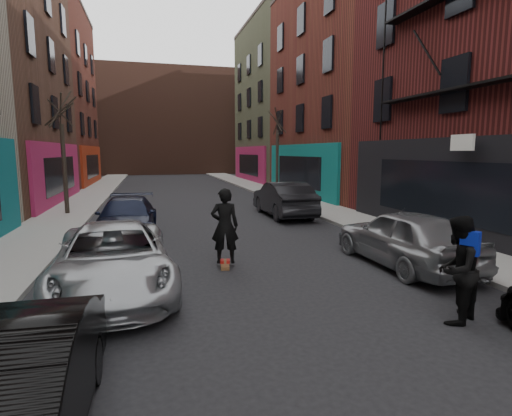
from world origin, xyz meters
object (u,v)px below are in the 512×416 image
parked_right_end (283,199)px  tree_left_far (63,144)px  parked_left_far (113,259)px  skateboard (225,264)px  parked_left_mid (3,399)px  pedestrian (457,269)px  parked_left_end (127,218)px  tree_right_far (277,144)px  parked_right_far (405,237)px  skateboarder (225,226)px

parked_right_end → tree_left_far: bearing=-15.3°
tree_left_far → parked_left_far: (3.00, -11.49, -2.65)m
skateboard → tree_left_far: bearing=129.5°
parked_left_mid → tree_left_far: bearing=99.2°
pedestrian → skateboard: bearing=-82.2°
tree_left_far → pedestrian: tree_left_far is taller
parked_left_mid → parked_left_end: bearing=87.6°
tree_right_far → parked_left_far: size_ratio=1.30×
tree_left_far → parked_right_far: (10.28, -11.45, -2.60)m
skateboarder → parked_right_end: bearing=-108.8°
parked_left_mid → skateboarder: 6.95m
parked_left_far → parked_left_end: parked_left_far is taller
parked_left_end → skateboarder: size_ratio=2.42×
tree_left_far → parked_left_mid: (2.38, -16.34, -2.71)m
parked_right_far → pedestrian: size_ratio=2.37×
parked_right_end → tree_right_far: bearing=-105.7°
pedestrian → parked_right_end: bearing=-122.9°
parked_left_mid → parked_right_far: bearing=32.7°
parked_left_mid → parked_left_end: size_ratio=0.84×
parked_left_far → parked_right_end: size_ratio=1.06×
tree_left_far → parked_left_far: 12.17m
parked_right_end → skateboard: size_ratio=6.18×
tree_right_far → parked_left_mid: size_ratio=1.68×
tree_left_far → skateboard: bearing=-61.0°
parked_left_far → parked_right_far: bearing=-3.3°
parked_left_end → pedestrian: pedestrian is taller
parked_left_mid → parked_right_end: parked_right_end is taller
tree_right_far → parked_left_mid: 24.65m
tree_right_far → parked_right_end: tree_right_far is taller
tree_right_far → skateboarder: 17.75m
parked_right_end → pedestrian: pedestrian is taller
parked_right_far → tree_right_far: bearing=-97.8°
parked_left_far → skateboard: 3.04m
tree_right_far → parked_left_far: bearing=-118.3°
tree_left_far → parked_right_far: bearing=-48.1°
skateboarder → tree_left_far: bearing=-50.5°
tree_left_far → parked_right_end: tree_left_far is taller
parked_right_far → skateboarder: skateboarder is taller
parked_left_end → pedestrian: size_ratio=2.51×
skateboard → pedestrian: pedestrian is taller
parked_left_end → tree_left_far: bearing=120.2°
parked_left_far → skateboard: bearing=21.3°
skateboard → skateboarder: skateboarder is taller
tree_right_far → parked_left_end: tree_right_far is taller
parked_left_end → parked_right_end: size_ratio=0.97×
parked_left_far → skateboarder: skateboarder is taller
tree_right_far → pedestrian: tree_right_far is taller
pedestrian → parked_left_far: bearing=-57.1°
parked_right_end → skateboard: bearing=61.1°
parked_left_mid → pedestrian: 6.83m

